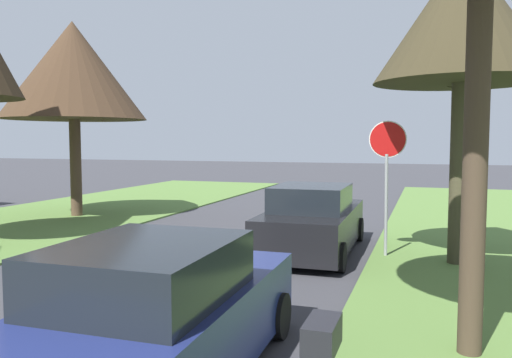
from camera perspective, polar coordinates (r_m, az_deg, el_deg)
stop_sign_far at (r=11.49m, az=14.46°, el=2.24°), size 0.81×0.29×2.97m
street_tree_right_mid_b at (r=11.49m, az=22.15°, el=16.35°), size 3.51×3.51×6.37m
street_tree_left_far at (r=18.36m, az=-19.77°, el=11.28°), size 4.76×4.76×6.48m
parked_sedan_navy at (r=5.59m, az=-11.20°, el=-15.24°), size 2.01×4.43×1.57m
parked_sedan_black at (r=11.86m, az=6.35°, el=-4.74°), size 2.01×4.43×1.57m
curbside_mailbox at (r=3.86m, az=7.37°, el=-19.03°), size 0.22×0.44×1.27m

